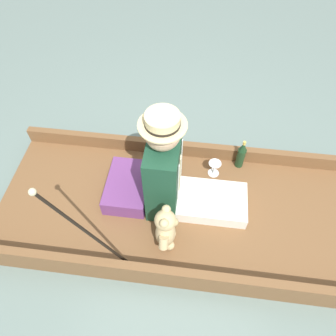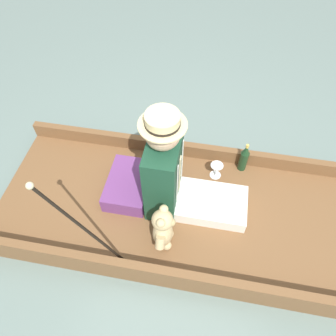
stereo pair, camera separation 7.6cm
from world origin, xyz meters
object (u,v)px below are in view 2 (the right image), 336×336
(seated_person, at_px, (175,176))
(walking_cane, at_px, (75,222))
(wine_glass, at_px, (217,168))
(teddy_bear, at_px, (163,229))
(champagne_bottle, at_px, (244,158))

(seated_person, distance_m, walking_cane, 0.77)
(seated_person, bearing_deg, wine_glass, 143.10)
(seated_person, distance_m, teddy_bear, 0.39)
(champagne_bottle, bearing_deg, seated_person, -49.42)
(walking_cane, height_order, champagne_bottle, walking_cane)
(teddy_bear, distance_m, walking_cane, 0.62)
(teddy_bear, bearing_deg, walking_cane, -68.37)
(seated_person, relative_size, champagne_bottle, 3.13)
(seated_person, xyz_separation_m, champagne_bottle, (-0.44, 0.52, -0.22))
(wine_glass, height_order, champagne_bottle, champagne_bottle)
(seated_person, bearing_deg, teddy_bear, 2.97)
(seated_person, height_order, walking_cane, seated_person)
(seated_person, relative_size, wine_glass, 6.79)
(wine_glass, bearing_deg, walking_cane, -43.45)
(teddy_bear, relative_size, walking_cane, 0.47)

